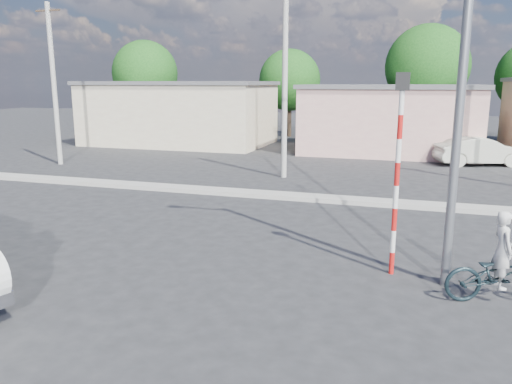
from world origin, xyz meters
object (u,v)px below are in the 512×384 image
(car_cream, at_px, (480,151))
(streetlight, at_px, (456,39))
(bicycle, at_px, (500,275))
(traffic_pole, at_px, (398,158))
(cyclist, at_px, (501,265))

(car_cream, bearing_deg, streetlight, 153.45)
(bicycle, bearing_deg, traffic_pole, 50.30)
(bicycle, bearing_deg, streetlight, 46.09)
(cyclist, distance_m, streetlight, 4.38)
(traffic_pole, bearing_deg, streetlight, -17.73)
(cyclist, bearing_deg, bicycle, -0.00)
(bicycle, distance_m, car_cream, 17.70)
(car_cream, xyz_separation_m, streetlight, (-2.61, -17.07, 4.23))
(traffic_pole, bearing_deg, cyclist, -22.99)
(cyclist, height_order, streetlight, streetlight)
(bicycle, height_order, traffic_pole, traffic_pole)
(cyclist, relative_size, streetlight, 0.17)
(car_cream, bearing_deg, cyclist, 157.23)
(car_cream, distance_m, traffic_pole, 17.24)
(bicycle, relative_size, traffic_pole, 0.48)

